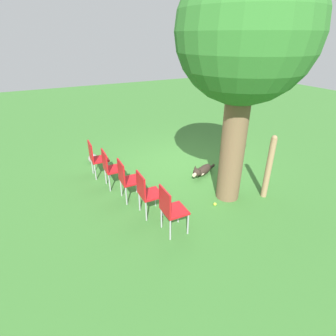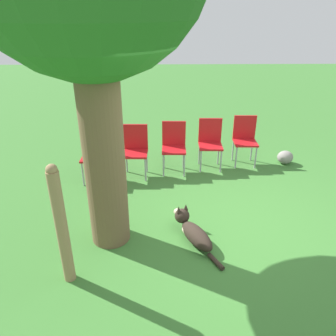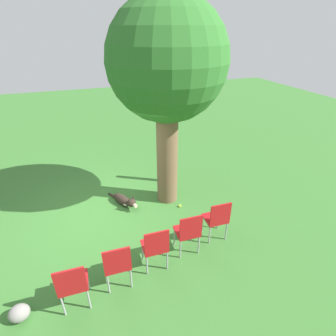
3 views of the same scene
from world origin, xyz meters
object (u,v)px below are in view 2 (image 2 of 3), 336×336
red_chair_1 (210,140)px  tennis_ball (104,216)px  dog (193,231)px  red_chair_0 (245,137)px  fence_post (61,226)px  red_chair_4 (95,151)px  red_chair_2 (174,144)px  red_chair_3 (136,147)px

red_chair_1 → tennis_ball: size_ratio=13.99×
dog → red_chair_1: (2.29, -0.52, 0.42)m
red_chair_0 → tennis_ball: size_ratio=13.99×
red_chair_0 → red_chair_1: size_ratio=1.00×
fence_post → tennis_ball: bearing=-9.4°
red_chair_4 → red_chair_1: bearing=104.6°
dog → red_chair_2: size_ratio=1.09×
red_chair_1 → red_chair_3: (-0.33, 1.41, 0.00)m
red_chair_1 → tennis_ball: bearing=-44.4°
tennis_ball → red_chair_0: bearing=-52.6°
red_chair_4 → red_chair_2: bearing=104.6°
red_chair_0 → red_chair_4: same height
dog → red_chair_0: 2.77m
red_chair_1 → red_chair_2: 0.72m
red_chair_0 → red_chair_3: bearing=-75.4°
red_chair_3 → red_chair_4: same height
red_chair_1 → red_chair_4: bearing=-75.4°
fence_post → red_chair_1: (2.97, -2.01, -0.19)m
fence_post → dog: bearing=-65.3°
tennis_ball → dog: bearing=-112.6°
red_chair_0 → red_chair_2: same height
red_chair_0 → red_chair_4: size_ratio=1.00×
dog → red_chair_3: 2.19m
fence_post → red_chair_2: 3.10m
dog → red_chair_4: bearing=14.3°
red_chair_0 → red_chair_3: same height
red_chair_3 → dog: bearing=25.9°
red_chair_1 → fence_post: bearing=-32.6°
red_chair_3 → tennis_ball: bearing=-14.0°
dog → red_chair_3: size_ratio=1.09×
red_chair_0 → red_chair_1: bearing=-75.4°
red_chair_2 → red_chair_4: bearing=-75.4°
red_chair_1 → red_chair_0: bearing=104.6°
tennis_ball → red_chair_2: bearing=-34.7°
red_chair_1 → red_chair_2: bearing=-75.4°
red_chair_0 → red_chair_3: 2.17m
fence_post → red_chair_2: size_ratio=1.55×
red_chair_0 → dog: bearing=-25.1°
red_chair_3 → fence_post: bearing=-11.2°
red_chair_1 → tennis_ball: (-1.75, 1.80, -0.52)m
red_chair_1 → red_chair_3: same height
dog → fence_post: (-0.69, 1.49, 0.61)m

